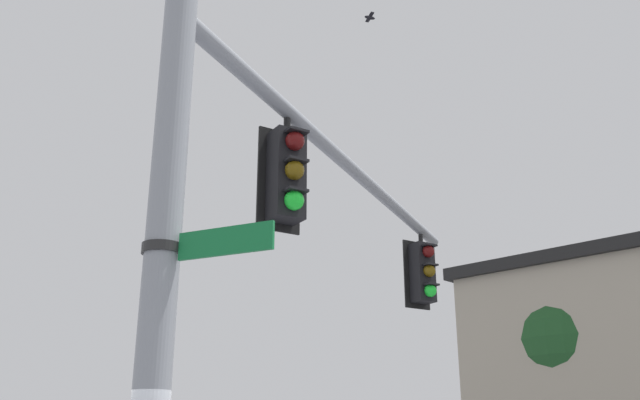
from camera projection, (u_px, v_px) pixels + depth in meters
name	position (u px, v px, depth m)	size (l,w,h in m)	color
signal_pole	(159.00, 299.00, 5.39)	(0.29, 0.29, 6.36)	gray
mast_arm	(353.00, 170.00, 9.75)	(0.18, 0.18, 8.20)	gray
traffic_light_nearest_pole	(287.00, 174.00, 7.75)	(0.54, 0.49, 1.31)	black
traffic_light_mid_inner	(423.00, 272.00, 12.24)	(0.54, 0.49, 1.31)	black
street_name_sign	(187.00, 246.00, 5.43)	(0.73, 1.01, 0.22)	#147238
bird_flying	(370.00, 17.00, 11.61)	(0.20, 0.26, 0.06)	black
tree_by_storefront	(575.00, 344.00, 16.53)	(3.08, 3.08, 5.91)	#4C3823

